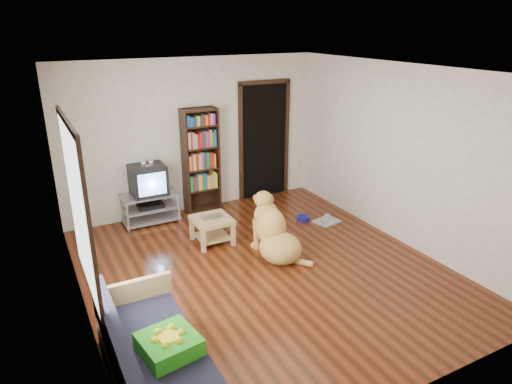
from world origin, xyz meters
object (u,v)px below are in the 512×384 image
green_cushion (169,344)px  sofa (154,365)px  grey_rag (327,221)px  crt_tv (148,179)px  dog (274,233)px  bookshelf (201,155)px  dog_bowl (303,218)px  coffee_table (212,225)px  tv_stand (150,207)px  laptop (212,218)px

green_cushion → sofa: bearing=135.8°
green_cushion → grey_rag: size_ratio=1.17×
green_cushion → sofa: size_ratio=0.26×
crt_tv → dog: 2.35m
bookshelf → dog: bearing=-82.3°
green_cushion → dog_bowl: bearing=30.7°
coffee_table → dog: size_ratio=0.50×
tv_stand → dog_bowl: bearing=-26.3°
bookshelf → grey_rag: bearing=-42.2°
tv_stand → dog: dog is taller
sofa → coffee_table: bearing=57.3°
dog_bowl → dog: 1.36m
sofa → dog: (2.20, 1.69, 0.08)m
tv_stand → crt_tv: (0.00, 0.02, 0.47)m
laptop → dog_bowl: laptop is taller
dog_bowl → grey_rag: dog_bowl is taller
bookshelf → dog: 2.16m
tv_stand → bookshelf: bearing=5.6°
dog_bowl → dog: bearing=-141.9°
bookshelf → coffee_table: (-0.34, -1.26, -0.72)m
green_cushion → coffee_table: green_cushion is taller
grey_rag → bookshelf: bookshelf is taller
green_cushion → crt_tv: (0.85, 3.74, 0.25)m
grey_rag → sofa: (-3.54, -2.26, 0.25)m
tv_stand → coffee_table: tv_stand is taller
laptop → grey_rag: laptop is taller
grey_rag → dog: 1.49m
laptop → grey_rag: bearing=0.3°
bookshelf → coffee_table: 1.49m
laptop → sofa: size_ratio=0.18×
tv_stand → sofa: bearing=-105.0°
dog_bowl → sofa: (-3.24, -2.51, 0.22)m
tv_stand → sofa: sofa is taller
grey_rag → green_cushion: bearing=-145.5°
tv_stand → bookshelf: bookshelf is taller
dog_bowl → crt_tv: 2.63m
laptop → crt_tv: bearing=122.1°
green_cushion → bookshelf: 4.25m
green_cushion → dog: bearing=31.5°
dog_bowl → coffee_table: coffee_table is taller
crt_tv → coffee_table: 1.41m
laptop → crt_tv: size_ratio=0.56×
bookshelf → dog_bowl: bearing=-42.7°
dog_bowl → coffee_table: bearing=-178.6°
crt_tv → coffee_table: crt_tv is taller
dog → crt_tv: bearing=122.0°
coffee_table → bookshelf: bearing=74.8°
green_cushion → grey_rag: 4.17m
dog → bookshelf: bearing=97.7°
sofa → green_cushion: bearing=-35.1°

